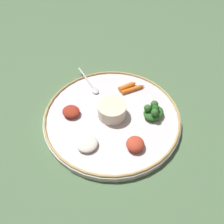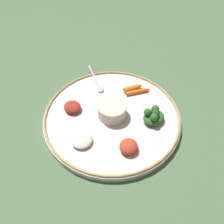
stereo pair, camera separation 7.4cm
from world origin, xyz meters
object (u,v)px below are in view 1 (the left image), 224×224
Objects in this scene: spoon at (91,84)px; carrot_near_spoon at (133,89)px; greens_pile at (153,111)px; center_bowl at (112,110)px; carrot_outer at (128,86)px.

spoon is 1.78× the size of carrot_near_spoon.
carrot_near_spoon is (0.12, -0.05, -0.01)m from greens_pile.
carrot_outer is (0.04, -0.13, -0.02)m from center_bowl.
center_bowl is 1.24× the size of carrot_outer.
carrot_near_spoon is at bearing -80.88° from center_bowl.
center_bowl reaches higher than spoon.
carrot_outer is (0.14, -0.05, -0.01)m from greens_pile.
center_bowl is 1.03× the size of carrot_near_spoon.
center_bowl reaches higher than carrot_near_spoon.
carrot_outer is at bearing 9.58° from carrot_near_spoon.
carrot_near_spoon is 1.21× the size of carrot_outer.
greens_pile reaches higher than center_bowl.
spoon is at bearing 6.93° from greens_pile.
carrot_near_spoon is 0.02m from carrot_outer.
center_bowl is at bearing 160.56° from spoon.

